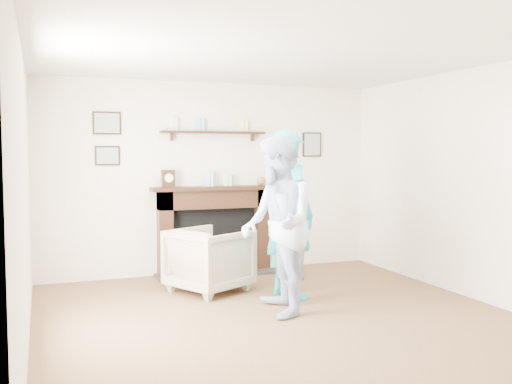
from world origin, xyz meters
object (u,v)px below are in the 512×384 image
armchair (210,291)px  man (277,314)px  woman (288,297)px  pedestal_table (292,218)px

armchair → man: man is taller
armchair → man: (0.36, -1.13, 0.00)m
woman → man: bearing=128.6°
armchair → man: bearing=169.8°
armchair → pedestal_table: bearing=-105.1°
man → pedestal_table: 1.77m
man → woman: bearing=156.9°
man → woman: woman is taller
armchair → man: 1.19m
woman → armchair: bearing=34.9°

